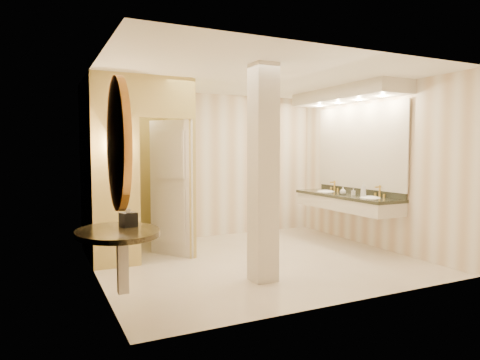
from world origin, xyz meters
name	(u,v)px	position (x,y,z in m)	size (l,w,h in m)	color
floor	(256,260)	(0.00, 0.00, 0.00)	(4.50, 4.50, 0.00)	beige
ceiling	(256,77)	(0.00, 0.00, 2.70)	(4.50, 4.50, 0.00)	white
wall_back	(206,166)	(0.00, 2.00, 1.35)	(4.50, 0.02, 2.70)	white
wall_front	(345,178)	(0.00, -2.00, 1.35)	(4.50, 0.02, 2.70)	white
wall_left	(96,174)	(-2.25, 0.00, 1.35)	(0.02, 4.00, 2.70)	white
wall_right	(373,167)	(2.25, 0.00, 1.35)	(0.02, 4.00, 2.70)	white
toilet_closet	(163,167)	(-1.13, 0.96, 1.39)	(1.50, 1.55, 2.70)	#D3C46E
wall_sconce	(116,143)	(-1.93, 0.43, 1.73)	(0.14, 0.14, 0.42)	gold
vanity	(348,151)	(1.98, 0.31, 1.63)	(0.75, 2.36, 2.09)	beige
console_shelf	(119,181)	(-2.21, -1.38, 1.34)	(0.99, 0.99, 1.95)	black
pillar	(263,174)	(-0.37, -0.90, 1.35)	(0.30, 0.30, 2.70)	beige
tissue_box	(128,220)	(-2.10, -1.25, 0.95)	(0.14, 0.14, 0.14)	black
toilet	(107,231)	(-1.90, 1.54, 0.34)	(0.37, 0.66, 0.67)	white
soap_bottle_a	(353,192)	(1.95, 0.14, 0.93)	(0.05, 0.05, 0.12)	beige
soap_bottle_b	(343,191)	(1.86, 0.30, 0.94)	(0.10, 0.10, 0.13)	silver
soap_bottle_c	(363,190)	(1.94, -0.12, 0.99)	(0.09, 0.09, 0.24)	#C6B28C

